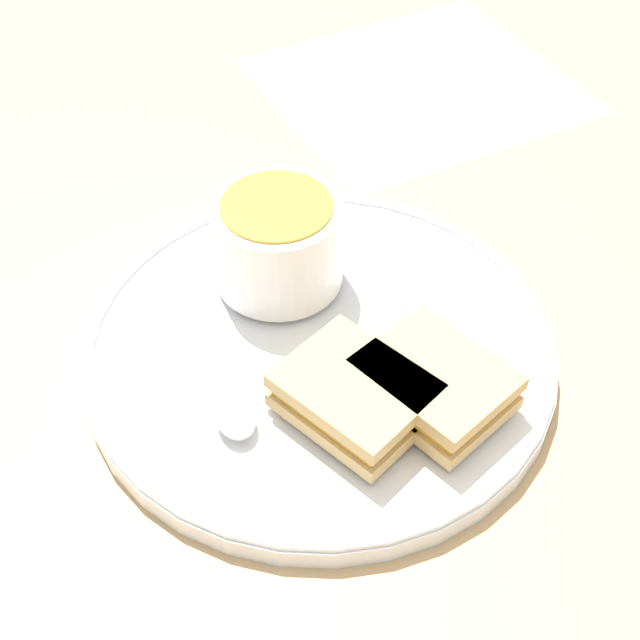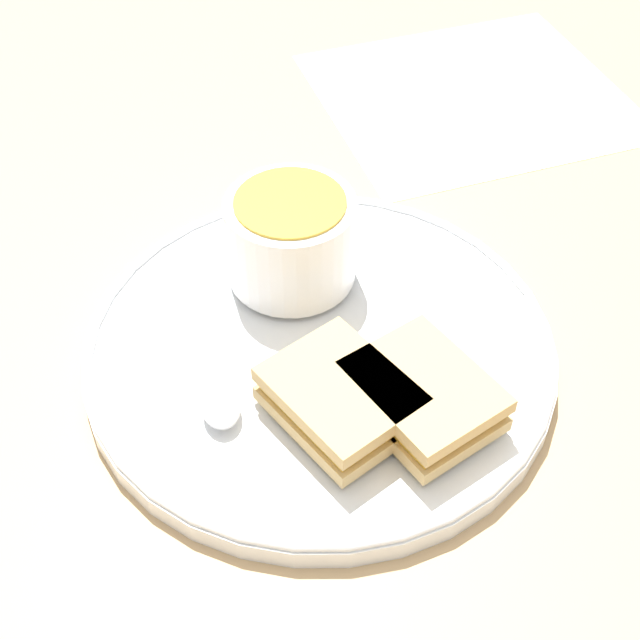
{
  "view_description": "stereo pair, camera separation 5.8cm",
  "coord_description": "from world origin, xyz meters",
  "px_view_note": "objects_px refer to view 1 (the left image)",
  "views": [
    {
      "loc": [
        -0.27,
        0.3,
        0.46
      ],
      "look_at": [
        0.0,
        0.0,
        0.04
      ],
      "focal_mm": 50.0,
      "sensor_mm": 36.0,
      "label": 1
    },
    {
      "loc": [
        -0.31,
        0.26,
        0.46
      ],
      "look_at": [
        0.0,
        0.0,
        0.04
      ],
      "focal_mm": 50.0,
      "sensor_mm": 36.0,
      "label": 2
    }
  ],
  "objects_px": {
    "soup_bowl": "(278,242)",
    "sandwich_half_far": "(435,384)",
    "sandwich_half_near": "(355,395)",
    "spoon": "(231,407)"
  },
  "relations": [
    {
      "from": "sandwich_half_near",
      "to": "sandwich_half_far",
      "type": "height_order",
      "value": "same"
    },
    {
      "from": "spoon",
      "to": "sandwich_half_near",
      "type": "distance_m",
      "value": 0.08
    },
    {
      "from": "sandwich_half_far",
      "to": "sandwich_half_near",
      "type": "bearing_deg",
      "value": 52.41
    },
    {
      "from": "sandwich_half_far",
      "to": "soup_bowl",
      "type": "bearing_deg",
      "value": -6.05
    },
    {
      "from": "sandwich_half_near",
      "to": "sandwich_half_far",
      "type": "relative_size",
      "value": 0.96
    },
    {
      "from": "sandwich_half_near",
      "to": "soup_bowl",
      "type": "bearing_deg",
      "value": -25.27
    },
    {
      "from": "spoon",
      "to": "sandwich_half_near",
      "type": "height_order",
      "value": "sandwich_half_near"
    },
    {
      "from": "sandwich_half_near",
      "to": "sandwich_half_far",
      "type": "bearing_deg",
      "value": -127.59
    },
    {
      "from": "soup_bowl",
      "to": "spoon",
      "type": "bearing_deg",
      "value": 119.97
    },
    {
      "from": "soup_bowl",
      "to": "sandwich_half_far",
      "type": "distance_m",
      "value": 0.15
    }
  ]
}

